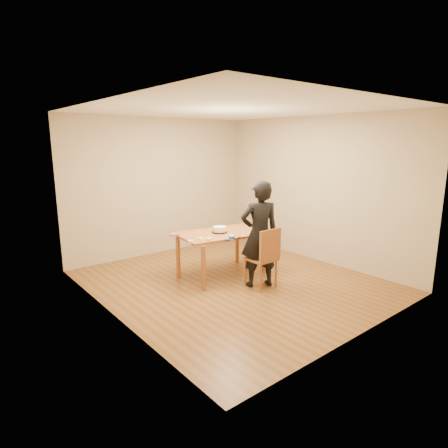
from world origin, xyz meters
TOP-DOWN VIEW (x-y plane):
  - room_shell at (0.00, 0.34)m, footprint 4.00×4.50m
  - dining_table at (0.05, 0.35)m, footprint 1.55×1.06m
  - dining_chair at (0.20, -0.42)m, footprint 0.40×0.40m
  - cake_plate at (0.02, 0.38)m, footprint 0.26×0.26m
  - cake at (0.02, 0.38)m, footprint 0.22×0.22m
  - frosting_dome at (0.02, 0.38)m, footprint 0.22×0.22m
  - frosting_tub at (-0.13, -0.11)m, footprint 0.08×0.08m
  - frosting_lid at (-0.17, -0.07)m, footprint 0.09×0.09m
  - frosting_dollop at (-0.17, -0.07)m, footprint 0.04×0.04m
  - ramekin_green at (-0.43, 0.07)m, footprint 0.08×0.08m
  - ramekin_yellow at (-0.52, 0.16)m, footprint 0.08×0.08m
  - ramekin_multi at (-0.73, 0.13)m, footprint 0.08×0.08m
  - candy_box_pink at (-0.69, 0.65)m, footprint 0.15×0.09m
  - candy_box_green at (-0.69, 0.66)m, footprint 0.13×0.10m
  - spatula at (-0.01, -0.11)m, footprint 0.15×0.09m
  - person at (0.20, -0.38)m, footprint 0.72×0.61m

SIDE VIEW (x-z plane):
  - dining_chair at x=0.20m, z-range 0.43..0.47m
  - dining_table at x=0.05m, z-range 0.71..0.75m
  - frosting_lid at x=-0.17m, z-range 0.75..0.76m
  - spatula at x=-0.01m, z-range 0.75..0.76m
  - cake_plate at x=0.02m, z-range 0.75..0.77m
  - candy_box_pink at x=-0.69m, z-range 0.75..0.77m
  - frosting_dollop at x=-0.17m, z-range 0.76..0.77m
  - ramekin_yellow at x=-0.52m, z-range 0.75..0.78m
  - ramekin_multi at x=-0.73m, z-range 0.75..0.79m
  - ramekin_green at x=-0.43m, z-range 0.75..0.79m
  - candy_box_green at x=-0.69m, z-range 0.77..0.79m
  - frosting_tub at x=-0.13m, z-range 0.75..0.82m
  - cake at x=0.02m, z-range 0.77..0.84m
  - person at x=0.20m, z-range 0.00..1.66m
  - frosting_dome at x=0.02m, z-range 0.84..0.86m
  - room_shell at x=0.00m, z-range 0.00..2.70m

